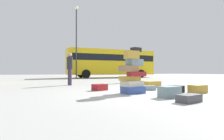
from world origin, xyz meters
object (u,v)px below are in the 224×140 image
Objects in this scene: suitcase_slate_upright_blue at (146,88)px; suitcase_charcoal_right_side at (189,98)px; suitcase_tower at (132,75)px; parked_bus at (111,62)px; suitcase_maroon_foreground_near at (100,87)px; lamp_post at (76,32)px; suitcase_tan_foreground_far at (198,89)px; person_tourist_with_camera at (130,67)px; suitcase_tan_left_side at (152,84)px; suitcase_black_white_trunk at (175,89)px; suitcase_slate_behind_tower at (169,92)px; person_bearded_onlooker at (70,66)px.

suitcase_charcoal_right_side is at bearing -80.03° from suitcase_slate_upright_blue.
parked_bus reaches higher than suitcase_tower.
suitcase_maroon_foreground_near is 12.66m from lamp_post.
suitcase_tan_foreground_far is (2.63, -2.05, 0.01)m from suitcase_maroon_foreground_near.
suitcase_tower reaches higher than suitcase_charcoal_right_side.
parked_bus is (5.21, 16.44, 1.75)m from suitcase_charcoal_right_side.
parked_bus is (3.55, 15.21, 1.70)m from suitcase_tan_foreground_far.
suitcase_slate_upright_blue is 0.44× the size of person_tourist_with_camera.
lamp_post is (1.78, 11.70, 4.49)m from suitcase_maroon_foreground_near.
suitcase_tan_left_side is at bearing 55.02° from suitcase_charcoal_right_side.
suitcase_black_white_trunk is at bearing 2.05° from person_tourist_with_camera.
suitcase_slate_behind_tower is 16.56m from parked_bus.
suitcase_tower is at bearing -109.07° from parked_bus.
suitcase_slate_behind_tower is 6.66m from person_tourist_with_camera.
suitcase_maroon_foreground_near is at bearing -26.10° from person_tourist_with_camera.
suitcase_tan_left_side is 4.19m from person_bearded_onlooker.
suitcase_slate_behind_tower is 1.62m from suitcase_tan_foreground_far.
suitcase_tan_left_side is at bearing -14.84° from suitcase_maroon_foreground_near.
suitcase_slate_upright_blue is at bearing 65.16° from suitcase_charcoal_right_side.
person_tourist_with_camera is 0.16× the size of parked_bus.
suitcase_maroon_foreground_near reaches higher than suitcase_charcoal_right_side.
suitcase_slate_behind_tower is at bearing -170.51° from suitcase_tan_foreground_far.
suitcase_slate_upright_blue is at bearing -5.98° from person_tourist_with_camera.
lamp_post is at bearing -152.40° from person_tourist_with_camera.
suitcase_slate_behind_tower is 14.91m from lamp_post.
suitcase_tower reaches higher than suitcase_black_white_trunk.
person_tourist_with_camera is (1.37, 5.39, 0.84)m from suitcase_black_white_trunk.
suitcase_maroon_foreground_near is 3.18m from person_bearded_onlooker.
suitcase_charcoal_right_side is 3.42m from suitcase_maroon_foreground_near.
parked_bus is at bearing 66.24° from suitcase_tan_left_side.
person_bearded_onlooker reaches higher than suitcase_charcoal_right_side.
suitcase_maroon_foreground_near is (-2.52, -0.27, -0.02)m from suitcase_tan_left_side.
suitcase_slate_behind_tower is at bearing 5.91° from person_bearded_onlooker.
suitcase_tower is 2.48m from suitcase_tan_left_side.
suitcase_black_white_trunk is at bearing 37.64° from suitcase_slate_behind_tower.
suitcase_maroon_foreground_near is (-0.96, 3.28, 0.03)m from suitcase_charcoal_right_side.
suitcase_tan_foreground_far is 6.03m from person_bearded_onlooker.
lamp_post reaches higher than suitcase_charcoal_right_side.
suitcase_charcoal_right_side is 7.43m from person_tourist_with_camera.
suitcase_black_white_trunk is 0.95× the size of suitcase_slate_behind_tower.
parked_bus is at bearing 68.67° from suitcase_slate_behind_tower.
suitcase_slate_upright_blue is at bearing 118.92° from suitcase_tan_foreground_far.
suitcase_tower is 2.89× the size of suitcase_tan_foreground_far.
suitcase_tower is at bearing -12.50° from person_tourist_with_camera.
suitcase_tan_left_side is 1.50× the size of suitcase_maroon_foreground_near.
suitcase_black_white_trunk is 1.01× the size of suitcase_maroon_foreground_near.
suitcase_slate_upright_blue is 1.96m from suitcase_slate_behind_tower.
suitcase_charcoal_right_side is at bearing -101.30° from suitcase_slate_behind_tower.
suitcase_tower is 0.90× the size of person_bearded_onlooker.
person_tourist_with_camera is (1.77, 4.31, 0.87)m from suitcase_slate_upright_blue.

